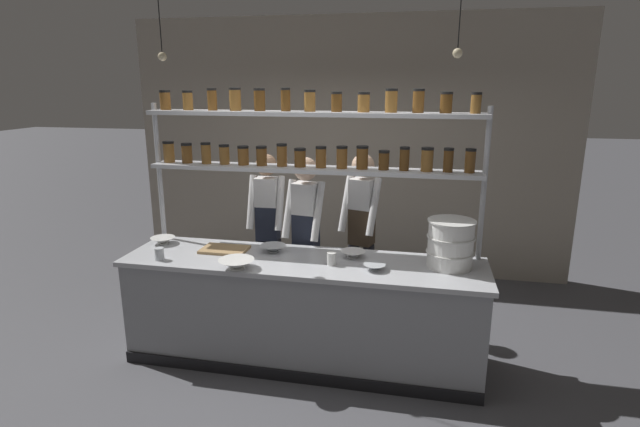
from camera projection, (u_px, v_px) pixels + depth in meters
ground_plane at (303, 358)px, 4.39m from camera, size 40.00×40.00×0.00m
back_wall at (347, 148)px, 6.20m from camera, size 5.43×0.12×3.13m
prep_counter at (303, 311)px, 4.27m from camera, size 3.03×0.76×0.92m
spice_shelf_unit at (310, 145)px, 4.24m from camera, size 2.92×0.28×2.31m
chef_left at (268, 224)px, 5.04m from camera, size 0.37×0.30×1.68m
chef_center at (306, 233)px, 4.68m from camera, size 0.39×0.32×1.70m
chef_right at (361, 228)px, 4.85m from camera, size 0.42×0.35×1.71m
container_stack at (451, 244)px, 3.96m from camera, size 0.38×0.38×0.39m
cutting_board at (225, 250)px, 4.38m from camera, size 0.40×0.26×0.02m
prep_bowl_near_left at (374, 267)px, 3.93m from camera, size 0.18×0.18×0.05m
prep_bowl_center_front at (163, 241)px, 4.57m from camera, size 0.22×0.22×0.06m
prep_bowl_center_back at (353, 254)px, 4.21m from camera, size 0.21×0.21×0.06m
prep_bowl_near_right at (273, 249)px, 4.35m from camera, size 0.22×0.22×0.06m
prep_bowl_far_left at (236, 264)px, 3.95m from camera, size 0.29×0.29×0.08m
serving_cup_front at (332, 259)px, 4.04m from camera, size 0.08×0.08×0.10m
serving_cup_by_board at (159, 254)px, 4.15m from camera, size 0.08×0.08×0.10m
pendant_light_row at (301, 52)px, 3.74m from camera, size 2.35×0.07×0.56m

